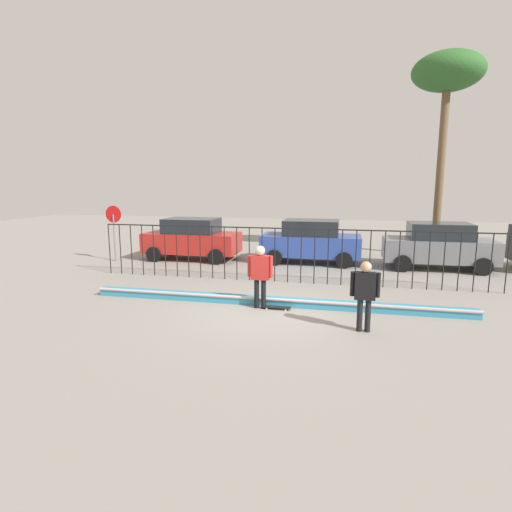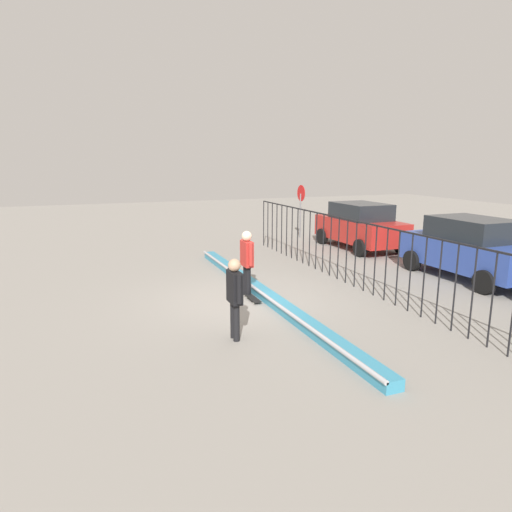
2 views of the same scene
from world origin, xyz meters
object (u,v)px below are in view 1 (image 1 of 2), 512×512
camera_operator (365,290)px  stop_sign (114,225)px  palm_tree_tall (448,77)px  parked_car_gray (438,245)px  parked_car_red (192,239)px  skateboarder (260,271)px  skateboard (277,307)px  parked_car_blue (311,241)px

camera_operator → stop_sign: 12.74m
palm_tree_tall → parked_car_gray: bearing=-98.8°
parked_car_red → palm_tree_tall: palm_tree_tall is taller
parked_car_red → palm_tree_tall: size_ratio=0.46×
skateboarder → stop_sign: 9.72m
camera_operator → palm_tree_tall: (3.71, 11.45, 7.19)m
parked_car_gray → skateboard: bearing=-124.1°
palm_tree_tall → skateboard: bearing=-120.6°
camera_operator → parked_car_gray: bearing=-89.2°
parked_car_blue → palm_tree_tall: size_ratio=0.46×
skateboard → parked_car_red: size_ratio=0.19×
camera_operator → stop_sign: stop_sign is taller
parked_car_red → parked_car_gray: size_ratio=1.00×
skateboard → skateboarder: bearing=161.1°
skateboarder → parked_car_red: 8.18m
skateboarder → skateboard: size_ratio=2.23×
parked_car_blue → palm_tree_tall: bearing=29.4°
parked_car_blue → parked_car_gray: size_ratio=1.00×
palm_tree_tall → camera_operator: bearing=-108.0°
camera_operator → parked_car_red: (-7.43, 8.02, -0.05)m
skateboarder → parked_car_gray: parked_car_gray is taller
camera_operator → stop_sign: (-10.70, 6.90, 0.60)m
skateboarder → skateboard: bearing=26.2°
camera_operator → palm_tree_tall: palm_tree_tall is taller
parked_car_red → palm_tree_tall: (11.14, 3.42, 7.24)m
skateboard → stop_sign: 10.22m
parked_car_red → parked_car_blue: size_ratio=1.00×
skateboard → stop_sign: bearing=129.2°
stop_sign → camera_operator: bearing=-32.8°
parked_car_red → palm_tree_tall: bearing=19.5°
skateboard → parked_car_gray: 8.89m
skateboard → parked_car_gray: bearing=34.5°
skateboard → parked_car_red: bearing=110.3°
skateboard → parked_car_blue: (0.31, 7.11, 0.91)m
skateboarder → parked_car_red: bearing=152.8°
skateboard → camera_operator: bearing=-45.7°
skateboard → stop_sign: stop_sign is taller
skateboard → palm_tree_tall: bearing=42.5°
stop_sign → parked_car_gray: bearing=5.3°
camera_operator → stop_sign: size_ratio=0.68×
parked_car_gray → palm_tree_tall: 7.95m
skateboarder → stop_sign: size_ratio=0.71×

